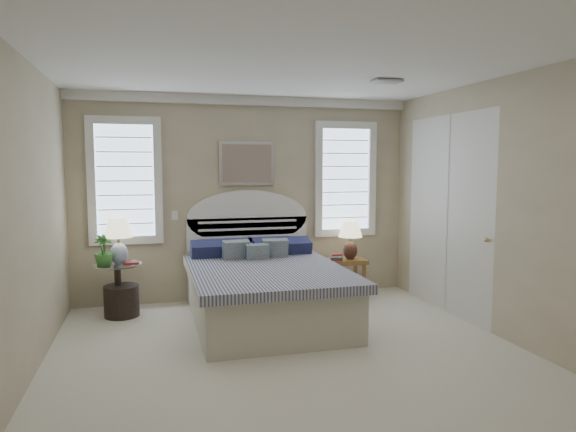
% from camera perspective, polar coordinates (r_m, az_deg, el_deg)
% --- Properties ---
extents(floor, '(4.50, 5.00, 0.01)m').
position_cam_1_polar(floor, '(4.81, 1.22, -16.26)').
color(floor, silver).
rests_on(floor, ground).
extents(ceiling, '(4.50, 5.00, 0.01)m').
position_cam_1_polar(ceiling, '(4.55, 1.30, 17.14)').
color(ceiling, white).
rests_on(ceiling, wall_back).
extents(wall_back, '(4.50, 0.02, 2.70)m').
position_cam_1_polar(wall_back, '(6.91, -4.61, 1.95)').
color(wall_back, tan).
rests_on(wall_back, floor).
extents(wall_left, '(0.02, 5.00, 2.70)m').
position_cam_1_polar(wall_left, '(4.41, -28.03, -0.78)').
color(wall_left, tan).
rests_on(wall_left, floor).
extents(wall_right, '(0.02, 5.00, 2.70)m').
position_cam_1_polar(wall_right, '(5.55, 24.14, 0.57)').
color(wall_right, tan).
rests_on(wall_right, floor).
extents(crown_molding, '(4.50, 0.08, 0.12)m').
position_cam_1_polar(crown_molding, '(6.91, -4.64, 12.67)').
color(crown_molding, white).
rests_on(crown_molding, wall_back).
extents(hvac_vent, '(0.30, 0.20, 0.02)m').
position_cam_1_polar(hvac_vent, '(5.71, 10.92, 14.48)').
color(hvac_vent, '#B2B2B2').
rests_on(hvac_vent, ceiling).
extents(switch_plate, '(0.08, 0.01, 0.12)m').
position_cam_1_polar(switch_plate, '(6.80, -12.47, 0.09)').
color(switch_plate, white).
rests_on(switch_plate, wall_back).
extents(window_left, '(0.90, 0.06, 1.60)m').
position_cam_1_polar(window_left, '(6.77, -17.64, 3.75)').
color(window_left, '#C9E4FF').
rests_on(window_left, wall_back).
extents(window_right, '(0.90, 0.06, 1.60)m').
position_cam_1_polar(window_right, '(7.27, 6.35, 4.09)').
color(window_right, '#C9E4FF').
rests_on(window_right, wall_back).
extents(painting, '(0.74, 0.04, 0.58)m').
position_cam_1_polar(painting, '(6.85, -4.58, 5.85)').
color(painting, silver).
rests_on(painting, wall_back).
extents(closet_door, '(0.02, 1.80, 2.40)m').
position_cam_1_polar(closet_door, '(6.52, 17.28, 0.17)').
color(closet_door, silver).
rests_on(closet_door, floor).
extents(bed, '(1.72, 2.28, 1.47)m').
position_cam_1_polar(bed, '(6.04, -2.71, -7.84)').
color(bed, '#B8B1A1').
rests_on(bed, floor).
extents(side_table_left, '(0.56, 0.56, 0.63)m').
position_cam_1_polar(side_table_left, '(6.49, -18.37, -7.16)').
color(side_table_left, black).
rests_on(side_table_left, floor).
extents(nightstand_right, '(0.50, 0.40, 0.53)m').
position_cam_1_polar(nightstand_right, '(7.06, 6.47, -5.89)').
color(nightstand_right, olive).
rests_on(nightstand_right, floor).
extents(floor_pot, '(0.54, 0.54, 0.37)m').
position_cam_1_polar(floor_pot, '(6.50, -18.00, -8.96)').
color(floor_pot, black).
rests_on(floor_pot, floor).
extents(lamp_left, '(0.38, 0.38, 0.55)m').
position_cam_1_polar(lamp_left, '(6.37, -18.33, -2.09)').
color(lamp_left, silver).
rests_on(lamp_left, side_table_left).
extents(lamp_right, '(0.33, 0.33, 0.52)m').
position_cam_1_polar(lamp_right, '(6.97, 6.94, -2.19)').
color(lamp_right, black).
rests_on(lamp_right, nightstand_right).
extents(potted_plant, '(0.21, 0.21, 0.37)m').
position_cam_1_polar(potted_plant, '(6.28, -19.82, -3.65)').
color(potted_plant, '#327930').
rests_on(potted_plant, side_table_left).
extents(books_left, '(0.18, 0.13, 0.02)m').
position_cam_1_polar(books_left, '(6.38, -16.98, -5.01)').
color(books_left, maroon).
rests_on(books_left, side_table_left).
extents(books_right, '(0.19, 0.17, 0.09)m').
position_cam_1_polar(books_right, '(6.89, 5.41, -4.60)').
color(books_right, maroon).
rests_on(books_right, nightstand_right).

